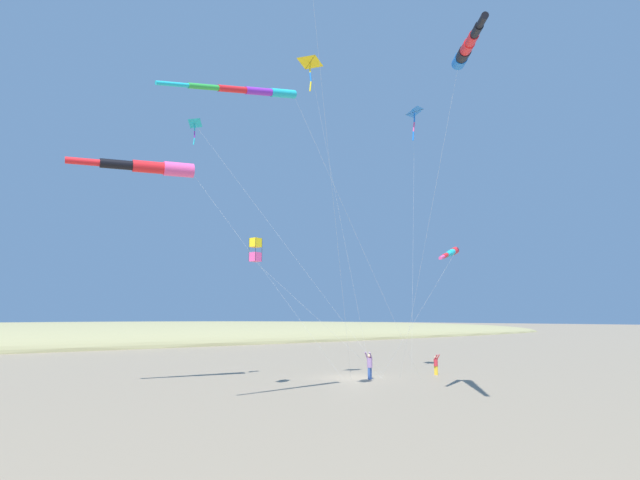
{
  "coord_description": "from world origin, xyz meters",
  "views": [
    {
      "loc": [
        27.13,
        -23.82,
        4.17
      ],
      "look_at": [
        4.97,
        -6.81,
        8.49
      ],
      "focal_mm": 28.11,
      "sensor_mm": 36.0,
      "label": 1
    }
  ],
  "objects_px": {
    "kite_windsock_long_streamer_right": "(251,91)",
    "kite_windsock_green_low_center": "(450,253)",
    "person_child_green_jacket": "(436,364)",
    "kite_windsock_black_fish_shape": "(466,49)",
    "kite_delta_rainbow_low_near": "(196,126)",
    "kite_windsock_purple_drifting": "(151,167)",
    "person_adult_flyer": "(370,364)",
    "kite_box_yellow_midlevel": "(256,250)",
    "kite_delta_blue_topmost": "(310,64)",
    "kite_delta_striped_overhead": "(414,113)"
  },
  "relations": [
    {
      "from": "kite_windsock_long_streamer_right",
      "to": "kite_windsock_green_low_center",
      "type": "height_order",
      "value": "kite_windsock_long_streamer_right"
    },
    {
      "from": "kite_windsock_long_streamer_right",
      "to": "person_child_green_jacket",
      "type": "bearing_deg",
      "value": 105.11
    },
    {
      "from": "kite_windsock_black_fish_shape",
      "to": "kite_windsock_green_low_center",
      "type": "bearing_deg",
      "value": 136.64
    },
    {
      "from": "kite_delta_rainbow_low_near",
      "to": "kite_windsock_black_fish_shape",
      "type": "distance_m",
      "value": 16.76
    },
    {
      "from": "person_child_green_jacket",
      "to": "kite_windsock_black_fish_shape",
      "type": "relative_size",
      "value": 0.09
    },
    {
      "from": "kite_windsock_long_streamer_right",
      "to": "kite_windsock_purple_drifting",
      "type": "xyz_separation_m",
      "value": [
        -9.96,
        -1.23,
        -1.53
      ]
    },
    {
      "from": "person_adult_flyer",
      "to": "kite_windsock_black_fish_shape",
      "type": "xyz_separation_m",
      "value": [
        12.65,
        -5.41,
        15.48
      ]
    },
    {
      "from": "kite_windsock_black_fish_shape",
      "to": "kite_windsock_long_streamer_right",
      "type": "bearing_deg",
      "value": -131.09
    },
    {
      "from": "person_child_green_jacket",
      "to": "kite_box_yellow_midlevel",
      "type": "bearing_deg",
      "value": -92.67
    },
    {
      "from": "kite_delta_blue_topmost",
      "to": "kite_windsock_black_fish_shape",
      "type": "xyz_separation_m",
      "value": [
        10.3,
        1.45,
        -3.19
      ]
    },
    {
      "from": "kite_delta_rainbow_low_near",
      "to": "kite_delta_striped_overhead",
      "type": "height_order",
      "value": "kite_delta_striped_overhead"
    },
    {
      "from": "kite_windsock_long_streamer_right",
      "to": "kite_box_yellow_midlevel",
      "type": "height_order",
      "value": "kite_windsock_long_streamer_right"
    },
    {
      "from": "person_child_green_jacket",
      "to": "kite_windsock_black_fish_shape",
      "type": "bearing_deg",
      "value": -43.6
    },
    {
      "from": "kite_delta_striped_overhead",
      "to": "kite_windsock_black_fish_shape",
      "type": "xyz_separation_m",
      "value": [
        10.85,
        -8.62,
        -2.82
      ]
    },
    {
      "from": "kite_delta_rainbow_low_near",
      "to": "kite_delta_blue_topmost",
      "type": "xyz_separation_m",
      "value": [
        5.14,
        5.08,
        3.65
      ]
    },
    {
      "from": "person_adult_flyer",
      "to": "kite_delta_blue_topmost",
      "type": "bearing_deg",
      "value": -71.02
    },
    {
      "from": "kite_windsock_black_fish_shape",
      "to": "kite_windsock_purple_drifting",
      "type": "bearing_deg",
      "value": -151.99
    },
    {
      "from": "person_adult_flyer",
      "to": "kite_windsock_black_fish_shape",
      "type": "height_order",
      "value": "kite_windsock_black_fish_shape"
    },
    {
      "from": "person_adult_flyer",
      "to": "kite_delta_blue_topmost",
      "type": "height_order",
      "value": "kite_delta_blue_topmost"
    },
    {
      "from": "kite_box_yellow_midlevel",
      "to": "kite_windsock_long_streamer_right",
      "type": "bearing_deg",
      "value": -33.06
    },
    {
      "from": "kite_delta_rainbow_low_near",
      "to": "kite_windsock_purple_drifting",
      "type": "bearing_deg",
      "value": -116.45
    },
    {
      "from": "person_child_green_jacket",
      "to": "kite_windsock_green_low_center",
      "type": "height_order",
      "value": "kite_windsock_green_low_center"
    },
    {
      "from": "kite_windsock_long_streamer_right",
      "to": "kite_windsock_purple_drifting",
      "type": "relative_size",
      "value": 1.15
    },
    {
      "from": "kite_windsock_long_streamer_right",
      "to": "kite_windsock_black_fish_shape",
      "type": "bearing_deg",
      "value": 48.91
    },
    {
      "from": "kite_windsock_black_fish_shape",
      "to": "kite_box_yellow_midlevel",
      "type": "height_order",
      "value": "kite_windsock_black_fish_shape"
    },
    {
      "from": "person_child_green_jacket",
      "to": "kite_delta_rainbow_low_near",
      "type": "bearing_deg",
      "value": -102.11
    },
    {
      "from": "kite_windsock_purple_drifting",
      "to": "kite_windsock_black_fish_shape",
      "type": "relative_size",
      "value": 1.03
    },
    {
      "from": "kite_delta_striped_overhead",
      "to": "kite_delta_blue_topmost",
      "type": "bearing_deg",
      "value": -86.85
    },
    {
      "from": "kite_delta_blue_topmost",
      "to": "kite_windsock_purple_drifting",
      "type": "height_order",
      "value": "kite_delta_blue_topmost"
    },
    {
      "from": "kite_windsock_green_low_center",
      "to": "kite_delta_striped_overhead",
      "type": "xyz_separation_m",
      "value": [
        -5.77,
        3.83,
        11.48
      ]
    },
    {
      "from": "kite_delta_rainbow_low_near",
      "to": "kite_windsock_purple_drifting",
      "type": "height_order",
      "value": "kite_delta_rainbow_low_near"
    },
    {
      "from": "kite_box_yellow_midlevel",
      "to": "kite_delta_striped_overhead",
      "type": "bearing_deg",
      "value": 83.13
    },
    {
      "from": "kite_delta_rainbow_low_near",
      "to": "kite_delta_striped_overhead",
      "type": "distance_m",
      "value": 16.16
    },
    {
      "from": "kite_windsock_green_low_center",
      "to": "kite_windsock_black_fish_shape",
      "type": "distance_m",
      "value": 11.12
    },
    {
      "from": "person_adult_flyer",
      "to": "kite_delta_rainbow_low_near",
      "type": "height_order",
      "value": "kite_delta_rainbow_low_near"
    },
    {
      "from": "person_child_green_jacket",
      "to": "kite_box_yellow_midlevel",
      "type": "xyz_separation_m",
      "value": [
        -0.7,
        -14.95,
        7.26
      ]
    },
    {
      "from": "kite_windsock_green_low_center",
      "to": "kite_windsock_purple_drifting",
      "type": "distance_m",
      "value": 18.61
    },
    {
      "from": "person_adult_flyer",
      "to": "kite_windsock_long_streamer_right",
      "type": "xyz_separation_m",
      "value": [
        6.04,
        -12.99,
        13.72
      ]
    },
    {
      "from": "kite_windsock_black_fish_shape",
      "to": "kite_box_yellow_midlevel",
      "type": "distance_m",
      "value": 15.43
    },
    {
      "from": "person_child_green_jacket",
      "to": "kite_delta_striped_overhead",
      "type": "relative_size",
      "value": 0.08
    },
    {
      "from": "kite_delta_rainbow_low_near",
      "to": "kite_windsock_black_fish_shape",
      "type": "height_order",
      "value": "kite_windsock_black_fish_shape"
    },
    {
      "from": "kite_windsock_long_streamer_right",
      "to": "kite_windsock_black_fish_shape",
      "type": "distance_m",
      "value": 10.21
    },
    {
      "from": "person_adult_flyer",
      "to": "kite_delta_striped_overhead",
      "type": "height_order",
      "value": "kite_delta_striped_overhead"
    },
    {
      "from": "kite_delta_rainbow_low_near",
      "to": "kite_windsock_green_low_center",
      "type": "bearing_deg",
      "value": 47.52
    },
    {
      "from": "kite_delta_striped_overhead",
      "to": "kite_box_yellow_midlevel",
      "type": "relative_size",
      "value": 1.92
    },
    {
      "from": "kite_delta_striped_overhead",
      "to": "kite_box_yellow_midlevel",
      "type": "height_order",
      "value": "kite_delta_striped_overhead"
    },
    {
      "from": "person_adult_flyer",
      "to": "kite_windsock_purple_drifting",
      "type": "bearing_deg",
      "value": -105.42
    },
    {
      "from": "person_child_green_jacket",
      "to": "kite_windsock_long_streamer_right",
      "type": "xyz_separation_m",
      "value": [
        5.04,
        -18.68,
        13.92
      ]
    },
    {
      "from": "kite_windsock_black_fish_shape",
      "to": "kite_delta_striped_overhead",
      "type": "bearing_deg",
      "value": 141.52
    },
    {
      "from": "person_child_green_jacket",
      "to": "kite_windsock_purple_drifting",
      "type": "distance_m",
      "value": 23.97
    }
  ]
}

